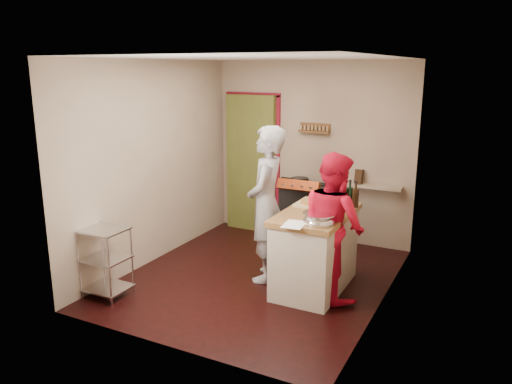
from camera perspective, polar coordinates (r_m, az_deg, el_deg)
floor at (r=6.18m, az=0.17°, el=-9.77°), size 3.50×3.50×0.00m
back_wall at (r=7.66m, az=1.92°, el=3.79°), size 3.00×0.44×2.60m
left_wall at (r=6.58m, az=-11.58°, el=3.29°), size 0.04×3.50×2.60m
right_wall at (r=5.29m, az=14.84°, el=0.52°), size 0.04×3.50×2.60m
ceiling at (r=5.65m, az=0.19°, el=15.21°), size 3.00×3.50×0.02m
stove at (r=7.23m, az=5.61°, el=-2.45°), size 0.60×0.63×1.00m
wire_shelving at (r=5.80m, az=-16.83°, el=-7.34°), size 0.48×0.40×0.80m
island at (r=5.78m, az=6.81°, el=-6.41°), size 0.73×1.32×1.23m
person_stripe at (r=5.88m, az=1.16°, el=-1.43°), size 0.58×0.76×1.85m
person_red at (r=5.54m, az=8.85°, el=-3.81°), size 1.00×0.97×1.63m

